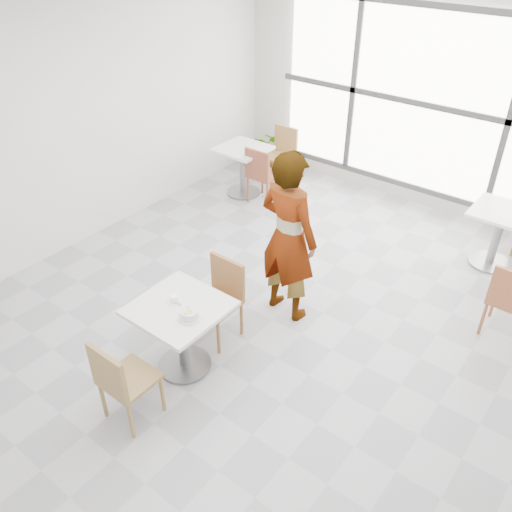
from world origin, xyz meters
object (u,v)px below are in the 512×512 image
Objects in this scene: chair_near at (121,379)px; bg_table_left at (243,164)px; person at (288,237)px; bg_chair_left_far at (282,151)px; bg_chair_right_near at (511,298)px; coffee_cup at (174,299)px; plant_left at (273,150)px; main_table at (181,325)px; bg_table_right at (499,230)px; chair_far at (221,294)px; bg_chair_left_near at (262,172)px; oatmeal_bowl at (189,314)px.

chair_near is 4.43m from bg_table_left.
person is 2.91m from bg_table_left.
bg_chair_left_far and bg_chair_right_near have the same top height.
coffee_cup is 0.24× the size of plant_left.
chair_near reaches higher than main_table.
bg_chair_right_near is (2.02, 1.02, -0.44)m from person.
bg_table_left and bg_table_right have the same top height.
chair_near is 5.44m from plant_left.
person is 2.79m from bg_table_right.
bg_chair_left_near is at bearing 119.47° from chair_far.
chair_far is at bearing -86.07° from chair_near.
coffee_cup is 0.18× the size of bg_chair_left_near.
bg_chair_left_near is at bearing -10.85° from bg_table_left.
oatmeal_bowl is 4.02m from bg_table_right.
bg_chair_left_far is 4.30m from bg_chair_right_near.
bg_chair_left_near is at bearing 113.99° from coffee_cup.
bg_chair_left_near is at bearing -74.58° from bg_chair_left_far.
main_table is 3.81× the size of oatmeal_bowl.
bg_table_right is at bearing -68.07° from bg_chair_right_near.
main_table is at bearing 164.07° from oatmeal_bowl.
bg_chair_left_far reaches higher than main_table.
plant_left is (-3.83, 0.61, -0.15)m from bg_table_right.
oatmeal_bowl is at bearing 48.72° from bg_chair_right_near.
person is 2.52× the size of bg_table_right.
chair_near is 1.16× the size of bg_table_right.
bg_chair_right_near is (3.98, -1.62, 0.00)m from bg_chair_left_far.
person reaches higher than bg_chair_left_near.
main_table is at bearing -64.08° from plant_left.
bg_table_left is 0.42m from bg_chair_left_near.
person reaches higher than coffee_cup.
bg_chair_left_far is at bearing 75.89° from bg_table_left.
oatmeal_bowl is at bearing -57.72° from bg_table_left.
person is (0.09, 1.37, 0.15)m from oatmeal_bowl.
chair_far is 4.17m from plant_left.
chair_far is 5.47× the size of coffee_cup.
chair_far is (-0.09, 1.37, 0.00)m from chair_near.
bg_chair_left_far is (-0.23, 0.82, 0.00)m from bg_chair_left_near.
bg_chair_left_near is at bearing -68.68° from chair_near.
bg_chair_right_near is (0.52, -1.29, 0.01)m from bg_table_right.
oatmeal_bowl is at bearing -113.25° from bg_table_right.
chair_far reaches higher than bg_table_right.
bg_table_right is at bearing -117.93° from person.
bg_table_right is at bearing -111.28° from chair_near.
coffee_cup is at bearing 163.62° from oatmeal_bowl.
coffee_cup is 0.21× the size of bg_table_right.
oatmeal_bowl is at bearing -15.93° from main_table.
oatmeal_bowl is 0.11× the size of person.
person is 3.32m from bg_chair_left_far.
chair_far is 0.46× the size of person.
chair_far and bg_chair_left_far have the same top height.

